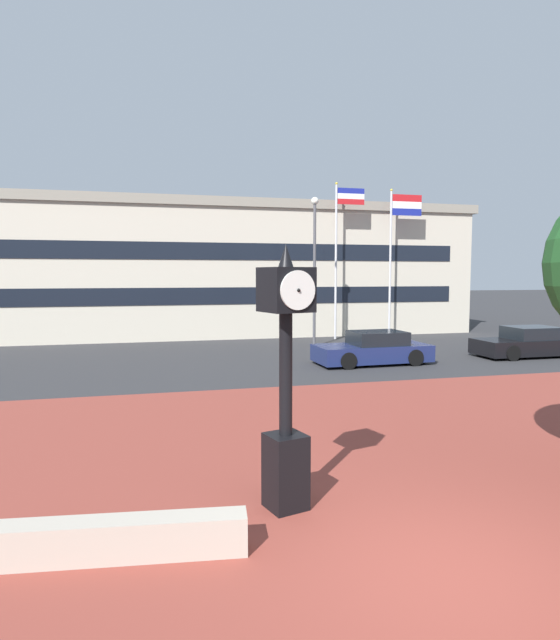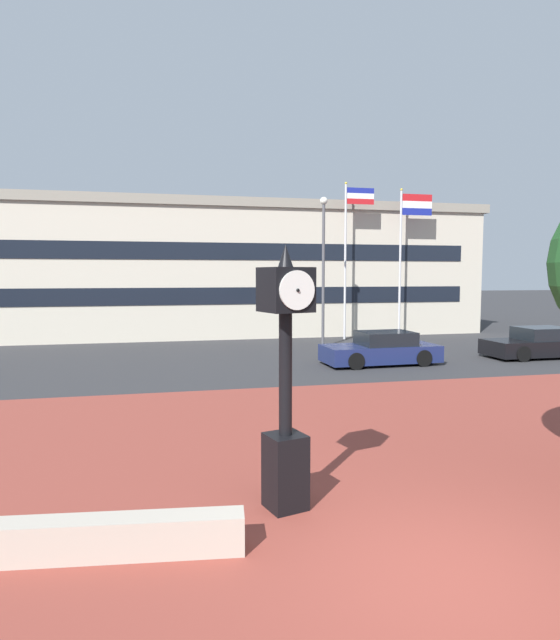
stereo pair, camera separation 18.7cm
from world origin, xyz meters
name	(u,v)px [view 1 (the left image)]	position (x,y,z in m)	size (l,w,h in m)	color
ground_plane	(443,574)	(0.00, 0.00, 0.00)	(200.00, 200.00, 0.00)	#2D2D30
plaza_brick_paving	(343,472)	(0.00, 3.32, 0.00)	(44.00, 14.64, 0.01)	brown
planter_wall	(117,539)	(-3.72, 1.28, 0.25)	(3.20, 0.40, 0.50)	#ADA393
street_clock	(286,383)	(-1.34, 2.18, 1.90)	(0.80, 0.83, 3.93)	black
car_street_near	(373,349)	(5.28, 13.94, 0.57)	(4.54, 2.09, 1.28)	navy
car_street_mid	(528,343)	(12.48, 14.12, 0.57)	(4.42, 1.98, 1.28)	black
flagpole_primary	(339,248)	(6.81, 22.01, 4.94)	(1.66, 0.14, 8.39)	silver
flagpole_secondary	(395,247)	(10.09, 22.01, 5.04)	(1.90, 0.14, 8.17)	silver
civic_building	(214,270)	(1.17, 30.84, 3.81)	(29.41, 15.83, 7.60)	beige
street_lamp_post	(315,257)	(4.56, 19.28, 4.34)	(0.36, 0.36, 7.16)	#4C4C51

